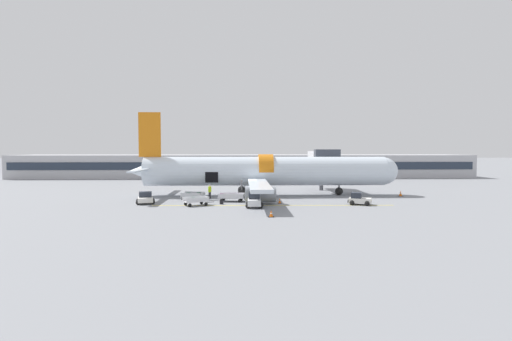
{
  "coord_description": "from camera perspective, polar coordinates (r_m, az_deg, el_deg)",
  "views": [
    {
      "loc": [
        -0.63,
        -50.96,
        6.33
      ],
      "look_at": [
        1.26,
        1.03,
        3.59
      ],
      "focal_mm": 28.0,
      "sensor_mm": 36.0,
      "label": 1
    }
  ],
  "objects": [
    {
      "name": "jet_bridge_stub",
      "position": [
        61.72,
        9.49,
        1.42
      ],
      "size": [
        3.6,
        9.42,
        6.35
      ],
      "color": "#4C4C51",
      "rests_on": "ground_plane"
    },
    {
      "name": "baggage_cart_loading",
      "position": [
        48.78,
        -3.5,
        -3.85
      ],
      "size": [
        4.13,
        2.33,
        1.0
      ],
      "color": "silver",
      "rests_on": "ground_plane"
    },
    {
      "name": "safety_cone_engine_left",
      "position": [
        37.62,
        2.18,
        -6.21
      ],
      "size": [
        0.54,
        0.54,
        0.65
      ],
      "color": "black",
      "rests_on": "ground_plane"
    },
    {
      "name": "baggage_cart_empty",
      "position": [
        45.7,
        -8.48,
        -4.39
      ],
      "size": [
        3.56,
        2.51,
        0.98
      ],
      "color": "silver",
      "rests_on": "ground_plane"
    },
    {
      "name": "baggage_tug_mid",
      "position": [
        43.86,
        -0.25,
        -4.37
      ],
      "size": [
        1.96,
        2.75,
        1.64
      ],
      "color": "white",
      "rests_on": "ground_plane"
    },
    {
      "name": "safety_cone_wingtip",
      "position": [
        47.08,
        3.4,
        -4.34
      ],
      "size": [
        0.44,
        0.44,
        0.65
      ],
      "color": "black",
      "rests_on": "ground_plane"
    },
    {
      "name": "baggage_tug_lead",
      "position": [
        47.37,
        14.51,
        -4.03
      ],
      "size": [
        2.92,
        2.53,
        1.39
      ],
      "color": "silver",
      "rests_on": "ground_plane"
    },
    {
      "name": "ground_crew_driver",
      "position": [
        49.02,
        0.52,
        -3.28
      ],
      "size": [
        0.58,
        0.58,
        1.82
      ],
      "color": "#2D2D33",
      "rests_on": "ground_plane"
    },
    {
      "name": "safety_cone_nose",
      "position": [
        57.58,
        19.95,
        -3.12
      ],
      "size": [
        0.59,
        0.59,
        0.75
      ],
      "color": "black",
      "rests_on": "ground_plane"
    },
    {
      "name": "suitcase_on_tarmac_upright",
      "position": [
        46.43,
        -4.95,
        -4.54
      ],
      "size": [
        0.41,
        0.29,
        0.57
      ],
      "color": "black",
      "rests_on": "ground_plane"
    },
    {
      "name": "ground_crew_loader_b",
      "position": [
        50.62,
        -0.21,
        -3.23
      ],
      "size": [
        0.44,
        0.54,
        1.55
      ],
      "color": "#1E2338",
      "rests_on": "ground_plane"
    },
    {
      "name": "ground_plane",
      "position": [
        51.35,
        -1.37,
        -4.06
      ],
      "size": [
        500.0,
        500.0,
        0.0
      ],
      "primitive_type": "plane",
      "color": "gray"
    },
    {
      "name": "airplane",
      "position": [
        54.86,
        0.92,
        -0.19
      ],
      "size": [
        37.13,
        33.28,
        11.37
      ],
      "color": "silver",
      "rests_on": "ground_plane"
    },
    {
      "name": "baggage_tug_rear",
      "position": [
        48.52,
        -15.52,
        -3.88
      ],
      "size": [
        2.51,
        2.93,
        1.37
      ],
      "color": "silver",
      "rests_on": "ground_plane"
    },
    {
      "name": "apron_marking_line",
      "position": [
        45.38,
        2.45,
        -5.0
      ],
      "size": [
        27.49,
        1.01,
        0.01
      ],
      "color": "yellow",
      "rests_on": "ground_plane"
    },
    {
      "name": "terminal_strip",
      "position": [
        92.67,
        -1.69,
        0.67
      ],
      "size": [
        102.19,
        13.94,
        5.09
      ],
      "color": "#B2B2B7",
      "rests_on": "ground_plane"
    },
    {
      "name": "baggage_cart_queued",
      "position": [
        50.6,
        -8.89,
        -3.66
      ],
      "size": [
        3.71,
        2.41,
        0.98
      ],
      "color": "#B7BABF",
      "rests_on": "ground_plane"
    },
    {
      "name": "ground_crew_loader_a",
      "position": [
        51.87,
        -6.62,
        -2.97
      ],
      "size": [
        0.44,
        0.62,
        1.79
      ],
      "color": "#2D2D33",
      "rests_on": "ground_plane"
    }
  ]
}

